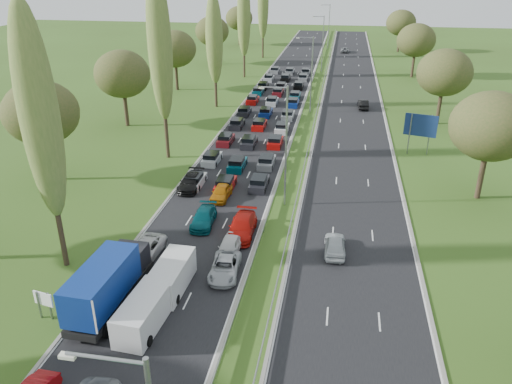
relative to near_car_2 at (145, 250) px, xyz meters
The scene contains 24 objects.
ground 49.93m from the near_car_2, 78.26° to the left, with size 260.00×260.00×0.00m, color #334F18.
near_carriageway 51.50m from the near_car_2, 86.21° to the left, with size 10.50×215.00×0.04m, color black.
far_carriageway 54.10m from the near_car_2, 71.79° to the left, with size 10.50×215.00×0.04m, color black.
central_reservation 52.38m from the near_car_2, 78.82° to the left, with size 2.36×215.00×0.32m.
lamp_columns 48.26m from the near_car_2, 77.78° to the left, with size 0.18×140.18×12.00m.
poplar_row 39.28m from the near_car_2, 98.96° to the left, with size 2.80×127.80×22.44m.
woodland_left 36.17m from the near_car_2, 117.41° to the left, with size 8.00×166.00×11.10m.
woodland_right 46.82m from the near_car_2, 50.16° to the left, with size 8.00×153.00×11.10m.
traffic_queue_fill 46.58m from the near_car_2, 85.80° to the left, with size 9.04×67.75×0.80m.
near_car_2 is the anchor object (origin of this frame).
near_car_3 14.17m from the near_car_2, 91.13° to the left, with size 2.08×5.12×1.49m, color black.
near_car_7 7.14m from the near_car_2, 62.70° to the left, with size 1.93×4.74×1.38m, color #054750.
near_car_8 12.66m from the near_car_2, 73.70° to the left, with size 1.68×4.17×1.42m, color #AA630B.
near_car_10 7.20m from the near_car_2, 10.83° to the right, with size 2.15×4.66×1.30m, color #9DA1A6.
near_car_11 8.78m from the near_car_2, 35.43° to the left, with size 2.21×5.43×1.57m, color #A8110A.
near_car_12 6.95m from the near_car_2, 13.60° to the left, with size 1.69×4.20×1.43m, color silver.
far_car_0 15.76m from the near_car_2, 12.43° to the left, with size 1.74×4.31×1.47m, color #B5BCC0.
far_car_1 54.20m from the near_car_2, 69.77° to the left, with size 1.57×4.49×1.48m, color black.
far_car_2 111.36m from the near_car_2, 82.21° to the left, with size 2.22×4.81×1.34m, color gray.
blue_lorry 6.60m from the near_car_2, 89.51° to the right, with size 2.49×8.97×3.79m.
white_van_front 8.62m from the near_car_2, 67.99° to the right, with size 2.14×5.47×2.20m.
white_van_rear 5.10m from the near_car_2, 44.62° to the right, with size 2.13×5.42×2.18m.
info_sign 9.37m from the near_car_2, 113.61° to the right, with size 1.49×0.39×2.10m.
direction_sign 38.73m from the near_car_2, 49.56° to the left, with size 3.88×1.17×5.20m.
Camera 1 is at (9.37, -2.05, 22.00)m, focal length 35.00 mm.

